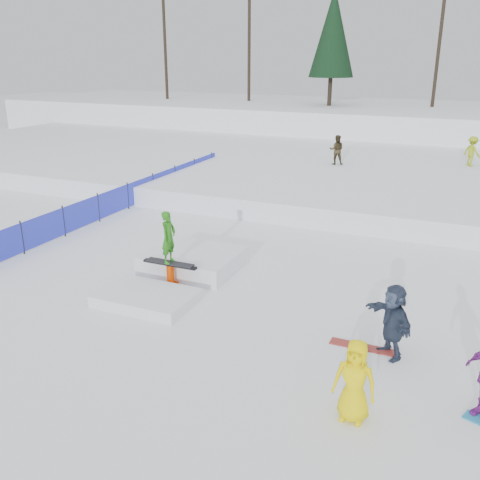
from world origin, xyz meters
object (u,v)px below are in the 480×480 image
at_px(spectator_dark, 393,321).
at_px(jib_rail_feature, 181,268).
at_px(spectator_yellow, 355,381).
at_px(safety_fence, 128,196).
at_px(walker_olive, 337,150).
at_px(walker_ygreen, 472,151).

height_order(spectator_dark, jib_rail_feature, jib_rail_feature).
xyz_separation_m(spectator_yellow, spectator_dark, (0.27, 2.37, 0.05)).
relative_size(safety_fence, spectator_yellow, 10.53).
bearing_deg(spectator_dark, spectator_yellow, -47.90).
relative_size(spectator_dark, jib_rail_feature, 0.37).
height_order(walker_olive, spectator_dark, walker_olive).
height_order(safety_fence, spectator_yellow, spectator_yellow).
relative_size(walker_ygreen, spectator_dark, 0.89).
bearing_deg(spectator_yellow, walker_olive, 106.65).
distance_m(safety_fence, jib_rail_feature, 7.70).
relative_size(safety_fence, walker_ygreen, 11.10).
distance_m(walker_olive, spectator_yellow, 18.77).
bearing_deg(walker_ygreen, spectator_dark, 128.71).
bearing_deg(spectator_yellow, safety_fence, 141.38).
height_order(spectator_yellow, jib_rail_feature, jib_rail_feature).
bearing_deg(jib_rail_feature, safety_fence, 135.76).
distance_m(safety_fence, walker_ygreen, 16.59).
height_order(walker_ygreen, spectator_dark, walker_ygreen).
distance_m(walker_ygreen, jib_rail_feature, 17.66).
relative_size(walker_olive, jib_rail_feature, 0.33).
bearing_deg(safety_fence, walker_olive, 52.94).
xyz_separation_m(walker_olive, walker_ygreen, (6.13, 2.23, -0.00)).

